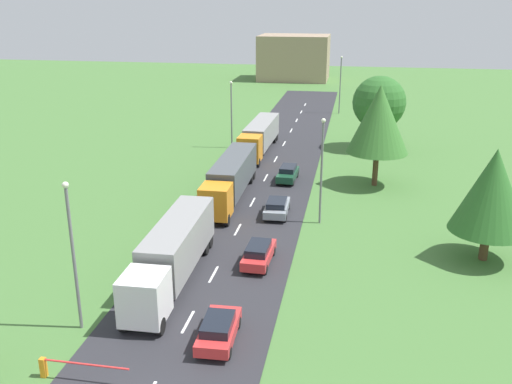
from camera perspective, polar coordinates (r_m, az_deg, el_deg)
name	(u,v)px	position (r m, az deg, el deg)	size (l,w,h in m)	color
road	(244,219)	(47.99, -1.26, -2.75)	(10.00, 140.00, 0.06)	#2B2B30
lane_marking_centre	(231,242)	(43.51, -2.55, -5.08)	(0.16, 120.29, 0.01)	white
truck_lead	(173,252)	(37.37, -8.35, -5.95)	(2.74, 13.28, 3.72)	white
truck_second	(231,177)	(52.33, -2.54, 1.55)	(2.67, 14.41, 3.61)	orange
truck_third	(260,135)	(68.47, 0.38, 5.72)	(2.71, 14.21, 3.48)	orange
car_lead	(219,329)	(31.54, -3.79, -13.62)	(1.99, 4.33, 1.46)	red
car_second	(259,253)	(39.85, 0.27, -6.18)	(1.86, 4.50, 1.53)	red
car_third	(277,207)	(48.54, 2.11, -1.51)	(2.02, 4.35, 1.42)	#8C939E
car_fourth	(288,173)	(57.77, 3.22, 1.90)	(1.92, 4.39, 1.51)	#19472D
barrier_gate	(58,366)	(30.61, -19.31, -16.23)	(4.64, 0.28, 1.05)	orange
lamppost_lead	(73,250)	(32.41, -17.96, -5.56)	(0.36, 0.36, 8.74)	slate
lamppost_second	(322,166)	(45.97, 6.63, 2.57)	(0.36, 0.36, 8.85)	slate
lamppost_third	(231,111)	(70.18, -2.49, 8.13)	(0.36, 0.36, 8.25)	slate
lamppost_fourth	(340,82)	(92.82, 8.49, 10.88)	(0.36, 0.36, 9.09)	slate
tree_oak	(492,191)	(42.25, 22.68, 0.11)	(5.41, 5.41, 8.19)	#513823
tree_birch	(379,103)	(70.91, 12.29, 8.78)	(6.42, 6.42, 8.97)	#513823
tree_pine	(379,119)	(56.29, 12.27, 7.17)	(6.02, 6.02, 10.01)	#513823
distant_building	(294,58)	(131.96, 3.86, 13.35)	(15.45, 12.26, 9.85)	#9E846B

